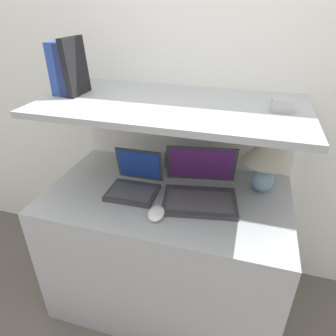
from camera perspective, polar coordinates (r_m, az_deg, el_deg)
The scene contains 13 objects.
wall_back at distance 1.68m, azimuth 3.91°, elevation 16.41°, with size 6.00×0.05×2.40m.
desk at distance 1.73m, azimuth -0.20°, elevation -14.96°, with size 1.20×0.70×0.73m.
back_riser at distance 1.88m, azimuth 2.97°, elevation -2.84°, with size 1.20×0.04×1.15m.
shelf at distance 1.37m, azimuth 0.65°, elevation 11.90°, with size 1.20×0.63×0.03m.
table_lamp at distance 1.49m, azimuth 18.37°, elevation 2.55°, with size 0.23×0.23×0.31m.
laptop_large at distance 1.45m, azimuth 6.14°, elevation -3.96°, with size 0.40×0.37×0.23m.
laptop_small at distance 1.50m, azimuth -6.36°, elevation -2.89°, with size 0.25×0.24×0.20m.
computer_mouse at distance 1.33m, azimuth -2.25°, elevation -8.63°, with size 0.08×0.12×0.04m.
router_box at distance 1.71m, azimuth 1.20°, elevation 1.75°, with size 0.10×0.07×0.10m.
book_blue at distance 1.58m, azimuth -19.82°, elevation 17.50°, with size 0.04×0.14×0.24m.
book_navy at distance 1.55m, azimuth -18.40°, elevation 17.53°, with size 0.04×0.15×0.24m.
book_black at distance 1.53m, azimuth -17.27°, elevation 17.96°, with size 0.04×0.17×0.26m.
shelf_gadget at distance 1.32m, azimuth 20.88°, elevation 11.15°, with size 0.08×0.07×0.05m.
Camera 1 is at (0.35, -0.84, 1.57)m, focal length 32.00 mm.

